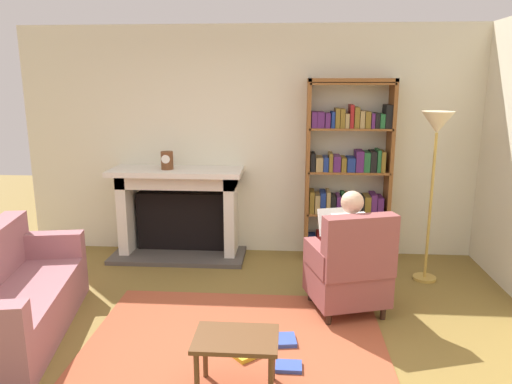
{
  "coord_description": "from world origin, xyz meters",
  "views": [
    {
      "loc": [
        0.41,
        -3.17,
        2.07
      ],
      "look_at": [
        0.1,
        1.2,
        1.05
      ],
      "focal_mm": 33.67,
      "sensor_mm": 36.0,
      "label": 1
    }
  ],
  "objects_px": {
    "fireplace": "(179,209)",
    "floor_lamp": "(436,138)",
    "seated_reader": "(346,244)",
    "sofa_floral": "(11,299)",
    "bookshelf": "(348,176)",
    "side_table": "(236,346)",
    "armchair_reading": "(350,269)",
    "mantel_clock": "(167,160)"
  },
  "relations": [
    {
      "from": "seated_reader",
      "to": "floor_lamp",
      "type": "relative_size",
      "value": 0.64
    },
    {
      "from": "mantel_clock",
      "to": "side_table",
      "type": "relative_size",
      "value": 0.37
    },
    {
      "from": "mantel_clock",
      "to": "armchair_reading",
      "type": "height_order",
      "value": "mantel_clock"
    },
    {
      "from": "bookshelf",
      "to": "side_table",
      "type": "xyz_separation_m",
      "value": [
        -1.01,
        -2.66,
        -0.64
      ]
    },
    {
      "from": "fireplace",
      "to": "side_table",
      "type": "bearing_deg",
      "value": -69.55
    },
    {
      "from": "sofa_floral",
      "to": "mantel_clock",
      "type": "bearing_deg",
      "value": -34.65
    },
    {
      "from": "fireplace",
      "to": "sofa_floral",
      "type": "distance_m",
      "value": 2.22
    },
    {
      "from": "mantel_clock",
      "to": "seated_reader",
      "type": "xyz_separation_m",
      "value": [
        1.93,
        -1.19,
        -0.55
      ]
    },
    {
      "from": "mantel_clock",
      "to": "sofa_floral",
      "type": "height_order",
      "value": "mantel_clock"
    },
    {
      "from": "seated_reader",
      "to": "sofa_floral",
      "type": "distance_m",
      "value": 2.88
    },
    {
      "from": "bookshelf",
      "to": "fireplace",
      "type": "bearing_deg",
      "value": -179.06
    },
    {
      "from": "seated_reader",
      "to": "floor_lamp",
      "type": "bearing_deg",
      "value": -159.09
    },
    {
      "from": "sofa_floral",
      "to": "bookshelf",
      "type": "bearing_deg",
      "value": -65.79
    },
    {
      "from": "sofa_floral",
      "to": "side_table",
      "type": "relative_size",
      "value": 3.22
    },
    {
      "from": "mantel_clock",
      "to": "side_table",
      "type": "distance_m",
      "value": 2.86
    },
    {
      "from": "armchair_reading",
      "to": "side_table",
      "type": "height_order",
      "value": "armchair_reading"
    },
    {
      "from": "fireplace",
      "to": "sofa_floral",
      "type": "height_order",
      "value": "fireplace"
    },
    {
      "from": "armchair_reading",
      "to": "seated_reader",
      "type": "distance_m",
      "value": 0.23
    },
    {
      "from": "fireplace",
      "to": "side_table",
      "type": "height_order",
      "value": "fireplace"
    },
    {
      "from": "fireplace",
      "to": "seated_reader",
      "type": "bearing_deg",
      "value": -35.21
    },
    {
      "from": "bookshelf",
      "to": "armchair_reading",
      "type": "height_order",
      "value": "bookshelf"
    },
    {
      "from": "mantel_clock",
      "to": "bookshelf",
      "type": "distance_m",
      "value": 2.1
    },
    {
      "from": "fireplace",
      "to": "sofa_floral",
      "type": "relative_size",
      "value": 0.87
    },
    {
      "from": "bookshelf",
      "to": "armchair_reading",
      "type": "distance_m",
      "value": 1.55
    },
    {
      "from": "mantel_clock",
      "to": "seated_reader",
      "type": "height_order",
      "value": "mantel_clock"
    },
    {
      "from": "fireplace",
      "to": "bookshelf",
      "type": "distance_m",
      "value": 2.03
    },
    {
      "from": "seated_reader",
      "to": "floor_lamp",
      "type": "xyz_separation_m",
      "value": [
        0.94,
        0.72,
        0.89
      ]
    },
    {
      "from": "sofa_floral",
      "to": "side_table",
      "type": "bearing_deg",
      "value": -118.44
    },
    {
      "from": "seated_reader",
      "to": "bookshelf",
      "type": "bearing_deg",
      "value": -113.32
    },
    {
      "from": "seated_reader",
      "to": "sofa_floral",
      "type": "xyz_separation_m",
      "value": [
        -2.78,
        -0.7,
        -0.3
      ]
    },
    {
      "from": "sofa_floral",
      "to": "side_table",
      "type": "xyz_separation_m",
      "value": [
        1.93,
        -0.63,
        0.04
      ]
    },
    {
      "from": "bookshelf",
      "to": "seated_reader",
      "type": "relative_size",
      "value": 1.84
    },
    {
      "from": "side_table",
      "to": "sofa_floral",
      "type": "bearing_deg",
      "value": 161.99
    },
    {
      "from": "mantel_clock",
      "to": "floor_lamp",
      "type": "distance_m",
      "value": 2.92
    },
    {
      "from": "mantel_clock",
      "to": "sofa_floral",
      "type": "relative_size",
      "value": 0.11
    },
    {
      "from": "bookshelf",
      "to": "side_table",
      "type": "distance_m",
      "value": 2.91
    },
    {
      "from": "fireplace",
      "to": "floor_lamp",
      "type": "xyz_separation_m",
      "value": [
        2.77,
        -0.57,
        0.94
      ]
    },
    {
      "from": "armchair_reading",
      "to": "seated_reader",
      "type": "bearing_deg",
      "value": -90.0
    },
    {
      "from": "armchair_reading",
      "to": "sofa_floral",
      "type": "relative_size",
      "value": 0.54
    },
    {
      "from": "fireplace",
      "to": "mantel_clock",
      "type": "distance_m",
      "value": 0.62
    },
    {
      "from": "bookshelf",
      "to": "seated_reader",
      "type": "height_order",
      "value": "bookshelf"
    },
    {
      "from": "bookshelf",
      "to": "sofa_floral",
      "type": "xyz_separation_m",
      "value": [
        -2.94,
        -2.03,
        -0.68
      ]
    }
  ]
}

